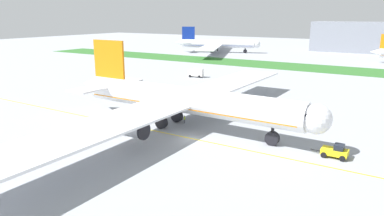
{
  "coord_description": "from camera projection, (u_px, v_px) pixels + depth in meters",
  "views": [
    {
      "loc": [
        33.11,
        -52.37,
        21.92
      ],
      "look_at": [
        -4.36,
        7.52,
        3.61
      ],
      "focal_mm": 33.6,
      "sensor_mm": 36.0,
      "label": 1
    }
  ],
  "objects": [
    {
      "name": "service_truck_baggage_loader",
      "position": [
        196.0,
        73.0,
        130.32
      ],
      "size": [
        5.69,
        3.08,
        3.17
      ],
      "color": "white",
      "rests_on": "ground"
    },
    {
      "name": "airliner_foreground",
      "position": [
        181.0,
        100.0,
        70.97
      ],
      "size": [
        56.79,
        91.17,
        16.64
      ],
      "color": "white",
      "rests_on": "ground"
    },
    {
      "name": "ground_crew_marshaller_front",
      "position": [
        271.0,
        136.0,
        63.83
      ],
      "size": [
        0.5,
        0.48,
        1.7
      ],
      "color": "black",
      "rests_on": "ground"
    },
    {
      "name": "ground_crew_wingwalker_starboard",
      "position": [
        185.0,
        119.0,
        74.87
      ],
      "size": [
        0.39,
        0.54,
        1.65
      ],
      "color": "black",
      "rests_on": "ground"
    },
    {
      "name": "apron_taxi_line",
      "position": [
        192.0,
        138.0,
        65.78
      ],
      "size": [
        280.0,
        0.36,
        0.01
      ],
      "primitive_type": "cube",
      "color": "yellow",
      "rests_on": "ground"
    },
    {
      "name": "ground_plane",
      "position": [
        190.0,
        139.0,
        65.47
      ],
      "size": [
        600.0,
        600.0,
        0.0
      ],
      "primitive_type": "plane",
      "color": "#9399A0",
      "rests_on": "ground"
    },
    {
      "name": "grass_median_strip",
      "position": [
        323.0,
        69.0,
        151.18
      ],
      "size": [
        320.0,
        24.0,
        0.1
      ],
      "primitive_type": "cube",
      "color": "#2D6628",
      "rests_on": "ground"
    },
    {
      "name": "ground_crew_wingwalker_port",
      "position": [
        83.0,
        134.0,
        65.2
      ],
      "size": [
        0.29,
        0.55,
        1.59
      ],
      "color": "black",
      "rests_on": "ground"
    },
    {
      "name": "pushback_tug",
      "position": [
        335.0,
        151.0,
        56.83
      ],
      "size": [
        5.77,
        2.59,
        2.27
      ],
      "color": "yellow",
      "rests_on": "ground"
    },
    {
      "name": "parked_airliner_far_left",
      "position": [
        216.0,
        44.0,
        215.75
      ],
      "size": [
        48.66,
        80.02,
        15.2
      ],
      "color": "white",
      "rests_on": "ground"
    }
  ]
}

